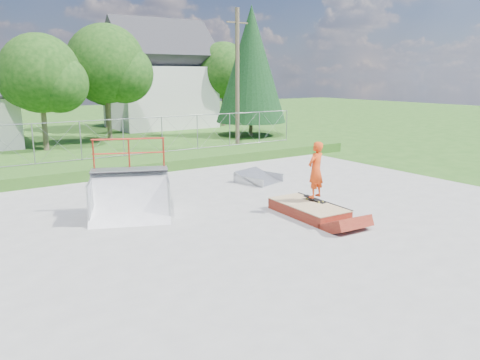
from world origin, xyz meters
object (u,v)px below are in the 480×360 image
object	(u,v)px
grind_box	(308,210)
quarter_pipe	(129,181)
skater	(316,172)
flat_bank_ramp	(259,177)

from	to	relation	value
grind_box	quarter_pipe	xyz separation A→B (m)	(-4.70, 2.80, 0.98)
skater	quarter_pipe	bearing A→B (deg)	-41.10
flat_bank_ramp	skater	distance (m)	4.68
grind_box	flat_bank_ramp	xyz separation A→B (m)	(1.46, 4.59, 0.03)
grind_box	skater	bearing A→B (deg)	24.18
flat_bank_ramp	skater	xyz separation A→B (m)	(-1.05, -4.43, 1.10)
grind_box	quarter_pipe	distance (m)	5.55
flat_bank_ramp	skater	size ratio (longest dim) A/B	0.87
quarter_pipe	flat_bank_ramp	xyz separation A→B (m)	(6.15, 1.80, -0.95)
quarter_pipe	flat_bank_ramp	bearing A→B (deg)	38.88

